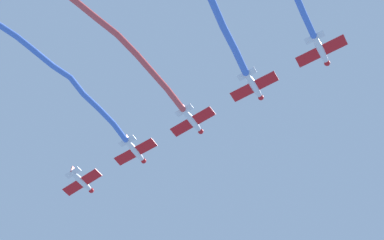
# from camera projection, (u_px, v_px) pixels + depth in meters

# --- Properties ---
(airplane_lead) EXTENTS (4.89, 5.36, 1.49)m
(airplane_lead) POSITION_uv_depth(u_px,v_px,m) (321.00, 50.00, 62.01)
(airplane_lead) COLOR white
(airplane_left_wing) EXTENTS (4.86, 5.41, 1.49)m
(airplane_left_wing) POSITION_uv_depth(u_px,v_px,m) (254.00, 86.00, 64.80)
(airplane_left_wing) COLOR white
(airplane_right_wing) EXTENTS (4.78, 5.55, 1.49)m
(airplane_right_wing) POSITION_uv_depth(u_px,v_px,m) (192.00, 121.00, 67.09)
(airplane_right_wing) COLOR white
(smoke_trail_right_wing) EXTENTS (26.56, 12.23, 2.65)m
(smoke_trail_right_wing) POSITION_uv_depth(u_px,v_px,m) (97.00, 25.00, 61.38)
(smoke_trail_right_wing) COLOR #DB4C4C
(airplane_slot) EXTENTS (4.83, 5.48, 1.49)m
(airplane_slot) POSITION_uv_depth(u_px,v_px,m) (135.00, 151.00, 69.88)
(airplane_slot) COLOR white
(smoke_trail_slot) EXTENTS (18.50, 11.10, 1.35)m
(smoke_trail_slot) POSITION_uv_depth(u_px,v_px,m) (68.00, 82.00, 64.76)
(smoke_trail_slot) COLOR #4C75DB
(airplane_trail) EXTENTS (4.73, 5.63, 1.49)m
(airplane_trail) POSITION_uv_depth(u_px,v_px,m) (82.00, 182.00, 72.17)
(airplane_trail) COLOR white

